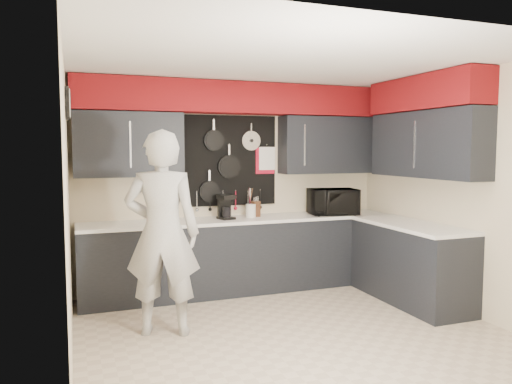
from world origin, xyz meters
name	(u,v)px	position (x,y,z in m)	size (l,w,h in m)	color
ground	(288,329)	(0.00, 0.00, 0.00)	(4.00, 4.00, 0.00)	beige
back_wall_assembly	(238,130)	(0.01, 1.60, 2.01)	(4.00, 0.36, 2.60)	beige
right_wall_assembly	(430,134)	(1.85, 0.26, 1.94)	(0.36, 3.50, 2.60)	beige
left_wall_assembly	(68,202)	(-1.99, 0.02, 1.33)	(0.05, 3.50, 2.60)	beige
base_cabinets	(288,257)	(0.49, 1.13, 0.46)	(3.95, 2.20, 0.92)	black
microwave	(333,202)	(1.23, 1.35, 1.09)	(0.60, 0.41, 0.33)	black
knife_block	(256,209)	(0.21, 1.50, 1.02)	(0.09, 0.09, 0.20)	#3E2313
utensil_crock	(251,210)	(0.14, 1.48, 1.00)	(0.13, 0.13, 0.17)	white
coffee_maker	(225,206)	(-0.21, 1.44, 1.08)	(0.20, 0.23, 0.30)	black
person	(162,233)	(-1.17, 0.32, 0.98)	(0.71, 0.47, 1.95)	beige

